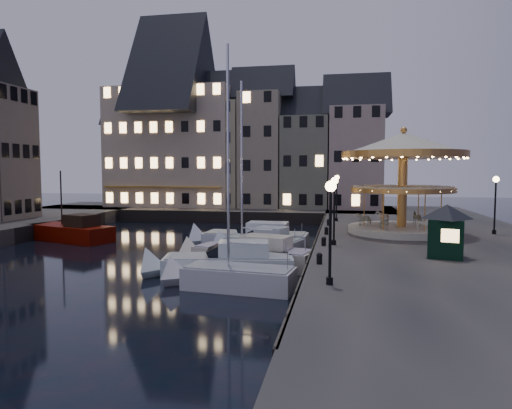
% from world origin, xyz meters
% --- Properties ---
extents(ground, '(160.00, 160.00, 0.00)m').
position_xyz_m(ground, '(0.00, 0.00, 0.00)').
color(ground, black).
rests_on(ground, ground).
extents(quay_east, '(16.00, 56.00, 1.30)m').
position_xyz_m(quay_east, '(14.00, 6.00, 0.65)').
color(quay_east, '#474442').
rests_on(quay_east, ground).
extents(quay_north, '(44.00, 12.00, 1.30)m').
position_xyz_m(quay_north, '(-8.00, 28.00, 0.65)').
color(quay_north, '#474442').
rests_on(quay_north, ground).
extents(quaywall_e, '(0.15, 44.00, 1.30)m').
position_xyz_m(quaywall_e, '(6.00, 6.00, 0.65)').
color(quaywall_e, '#47423A').
rests_on(quaywall_e, ground).
extents(quaywall_n, '(48.00, 0.15, 1.30)m').
position_xyz_m(quaywall_n, '(-6.00, 22.00, 0.65)').
color(quaywall_n, '#47423A').
rests_on(quaywall_n, ground).
extents(streetlamp_a, '(0.44, 0.44, 4.17)m').
position_xyz_m(streetlamp_a, '(7.20, -9.00, 4.02)').
color(streetlamp_a, black).
rests_on(streetlamp_a, quay_east).
extents(streetlamp_b, '(0.44, 0.44, 4.17)m').
position_xyz_m(streetlamp_b, '(7.20, 1.00, 4.02)').
color(streetlamp_b, black).
rests_on(streetlamp_b, quay_east).
extents(streetlamp_c, '(0.44, 0.44, 4.17)m').
position_xyz_m(streetlamp_c, '(7.20, 14.50, 4.02)').
color(streetlamp_c, black).
rests_on(streetlamp_c, quay_east).
extents(streetlamp_d, '(0.44, 0.44, 4.17)m').
position_xyz_m(streetlamp_d, '(18.50, 8.00, 4.02)').
color(streetlamp_d, black).
rests_on(streetlamp_d, quay_east).
extents(bollard_a, '(0.30, 0.30, 0.57)m').
position_xyz_m(bollard_a, '(6.60, -5.00, 1.60)').
color(bollard_a, black).
rests_on(bollard_a, quay_east).
extents(bollard_b, '(0.30, 0.30, 0.57)m').
position_xyz_m(bollard_b, '(6.60, 0.50, 1.60)').
color(bollard_b, black).
rests_on(bollard_b, quay_east).
extents(bollard_c, '(0.30, 0.30, 0.57)m').
position_xyz_m(bollard_c, '(6.60, 5.50, 1.60)').
color(bollard_c, black).
rests_on(bollard_c, quay_east).
extents(bollard_d, '(0.30, 0.30, 0.57)m').
position_xyz_m(bollard_d, '(6.60, 11.00, 1.60)').
color(bollard_d, black).
rests_on(bollard_d, quay_east).
extents(townhouse_na, '(5.50, 8.00, 12.80)m').
position_xyz_m(townhouse_na, '(-19.50, 30.00, 7.78)').
color(townhouse_na, gray).
rests_on(townhouse_na, quay_north).
extents(townhouse_nb, '(6.16, 8.00, 13.80)m').
position_xyz_m(townhouse_nb, '(-14.05, 30.00, 8.28)').
color(townhouse_nb, gray).
rests_on(townhouse_nb, quay_north).
extents(townhouse_nc, '(6.82, 8.00, 14.80)m').
position_xyz_m(townhouse_nc, '(-8.00, 30.00, 8.78)').
color(townhouse_nc, tan).
rests_on(townhouse_nc, quay_north).
extents(townhouse_nd, '(5.50, 8.00, 15.80)m').
position_xyz_m(townhouse_nd, '(-2.25, 30.00, 9.28)').
color(townhouse_nd, tan).
rests_on(townhouse_nd, quay_north).
extents(townhouse_ne, '(6.16, 8.00, 12.80)m').
position_xyz_m(townhouse_ne, '(3.20, 30.00, 7.78)').
color(townhouse_ne, slate).
rests_on(townhouse_ne, quay_north).
extents(townhouse_nf, '(6.82, 8.00, 13.80)m').
position_xyz_m(townhouse_nf, '(9.25, 30.00, 8.28)').
color(townhouse_nf, '#B59B91').
rests_on(townhouse_nf, quay_north).
extents(hotel_corner, '(17.60, 9.00, 16.80)m').
position_xyz_m(hotel_corner, '(-14.00, 30.00, 9.78)').
color(hotel_corner, beige).
rests_on(hotel_corner, quay_north).
extents(motorboat_a, '(6.58, 2.75, 10.83)m').
position_xyz_m(motorboat_a, '(2.14, -5.60, 0.54)').
color(motorboat_a, silver).
rests_on(motorboat_a, ground).
extents(motorboat_b, '(8.26, 3.82, 2.15)m').
position_xyz_m(motorboat_b, '(1.07, -2.98, 0.64)').
color(motorboat_b, silver).
rests_on(motorboat_b, ground).
extents(motorboat_c, '(8.61, 4.19, 11.45)m').
position_xyz_m(motorboat_c, '(1.92, 0.02, 0.68)').
color(motorboat_c, beige).
rests_on(motorboat_c, ground).
extents(motorboat_d, '(6.44, 3.78, 2.15)m').
position_xyz_m(motorboat_d, '(1.85, 4.23, 0.63)').
color(motorboat_d, silver).
rests_on(motorboat_d, ground).
extents(motorboat_e, '(8.98, 2.84, 2.15)m').
position_xyz_m(motorboat_e, '(0.79, 6.81, 0.64)').
color(motorboat_e, silver).
rests_on(motorboat_e, ground).
extents(red_fishing_boat, '(8.34, 5.15, 6.06)m').
position_xyz_m(red_fishing_boat, '(-14.58, 7.14, 0.70)').
color(red_fishing_boat, '#590800').
rests_on(red_fishing_boat, ground).
extents(carousel, '(8.83, 8.83, 7.73)m').
position_xyz_m(carousel, '(12.00, 7.36, 6.39)').
color(carousel, beige).
rests_on(carousel, quay_east).
extents(ticket_kiosk, '(2.73, 2.73, 3.19)m').
position_xyz_m(ticket_kiosk, '(13.07, -2.08, 3.20)').
color(ticket_kiosk, black).
rests_on(ticket_kiosk, quay_east).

